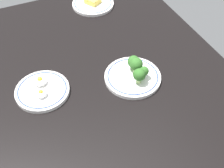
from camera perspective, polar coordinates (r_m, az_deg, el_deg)
The scene contains 4 objects.
dining_table at distance 108.59cm, azimuth 0.00°, elevation -1.43°, with size 141.81×97.12×4.00cm, color black.
plate_cheese at distance 149.89cm, azimuth -3.79°, elevation 15.63°, with size 20.67×20.67×4.05cm.
plate_eggs at distance 107.81cm, azimuth -13.65°, elevation -1.17°, with size 19.74×19.74×4.90cm.
plate_broccoli at distance 109.07cm, azimuth 4.39°, elevation 2.02°, with size 21.49×21.49×8.42cm.
Camera 1 is at (65.23, -29.25, 83.74)cm, focal length 46.21 mm.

